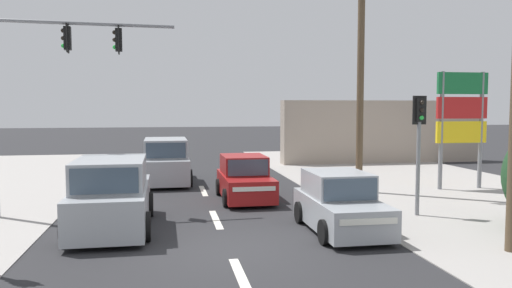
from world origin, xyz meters
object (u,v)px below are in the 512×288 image
(traffic_signal_mast, at_px, (40,76))
(hatchback_oncoming_mid, at_px, (340,204))
(pedestal_signal_right_kerb, at_px, (419,135))
(suv_receding_far, at_px, (166,162))
(hatchback_kerbside_parked, at_px, (245,180))
(shopping_plaza_sign, at_px, (462,113))
(utility_pole_midground_right, at_px, (361,40))
(suv_crossing_left, at_px, (112,196))

(traffic_signal_mast, relative_size, hatchback_oncoming_mid, 1.65)
(pedestal_signal_right_kerb, bearing_deg, traffic_signal_mast, 169.50)
(traffic_signal_mast, distance_m, suv_receding_far, 7.61)
(pedestal_signal_right_kerb, xyz_separation_m, hatchback_kerbside_parked, (-4.64, 3.52, -1.71))
(shopping_plaza_sign, xyz_separation_m, hatchback_oncoming_mid, (-6.93, -5.50, -2.28))
(traffic_signal_mast, xyz_separation_m, hatchback_oncoming_mid, (8.04, -3.32, -3.44))
(traffic_signal_mast, bearing_deg, pedestal_signal_right_kerb, -10.50)
(utility_pole_midground_right, height_order, pedestal_signal_right_kerb, utility_pole_midground_right)
(traffic_signal_mast, height_order, suv_crossing_left, traffic_signal_mast)
(suv_receding_far, xyz_separation_m, hatchback_oncoming_mid, (4.47, -9.19, -0.18))
(utility_pole_midground_right, relative_size, shopping_plaza_sign, 2.37)
(traffic_signal_mast, xyz_separation_m, suv_crossing_left, (2.18, -2.13, -3.26))
(traffic_signal_mast, height_order, hatchback_oncoming_mid, traffic_signal_mast)
(utility_pole_midground_right, bearing_deg, suv_crossing_left, -153.23)
(suv_receding_far, bearing_deg, shopping_plaza_sign, -17.91)
(suv_receding_far, xyz_separation_m, hatchback_kerbside_parked, (2.71, -4.37, -0.18))
(suv_crossing_left, height_order, suv_receding_far, same)
(traffic_signal_mast, bearing_deg, hatchback_kerbside_parked, 13.39)
(shopping_plaza_sign, height_order, suv_crossing_left, shopping_plaza_sign)
(suv_receding_far, bearing_deg, hatchback_oncoming_mid, -64.03)
(hatchback_oncoming_mid, bearing_deg, traffic_signal_mast, 157.59)
(shopping_plaza_sign, distance_m, suv_receding_far, 12.16)
(pedestal_signal_right_kerb, distance_m, suv_crossing_left, 8.88)
(suv_receding_far, bearing_deg, hatchback_kerbside_parked, -58.19)
(pedestal_signal_right_kerb, xyz_separation_m, shopping_plaza_sign, (4.05, 4.21, 0.57))
(traffic_signal_mast, distance_m, hatchback_kerbside_parked, 7.32)
(utility_pole_midground_right, bearing_deg, hatchback_oncoming_mid, -116.36)
(suv_receding_far, relative_size, hatchback_kerbside_parked, 1.25)
(shopping_plaza_sign, relative_size, hatchback_kerbside_parked, 1.26)
(traffic_signal_mast, bearing_deg, shopping_plaza_sign, 8.31)
(suv_receding_far, bearing_deg, traffic_signal_mast, -121.31)
(traffic_signal_mast, xyz_separation_m, hatchback_kerbside_parked, (6.28, 1.50, -3.44))
(traffic_signal_mast, bearing_deg, suv_crossing_left, -44.32)
(suv_crossing_left, bearing_deg, hatchback_kerbside_parked, 41.42)
(utility_pole_midground_right, distance_m, suv_receding_far, 9.42)
(pedestal_signal_right_kerb, relative_size, hatchback_kerbside_parked, 0.98)
(hatchback_oncoming_mid, height_order, hatchback_kerbside_parked, same)
(hatchback_oncoming_mid, xyz_separation_m, hatchback_kerbside_parked, (-1.76, 4.81, 0.00))
(pedestal_signal_right_kerb, height_order, hatchback_oncoming_mid, pedestal_signal_right_kerb)
(pedestal_signal_right_kerb, bearing_deg, shopping_plaza_sign, 46.12)
(suv_receding_far, relative_size, hatchback_oncoming_mid, 1.25)
(suv_crossing_left, bearing_deg, pedestal_signal_right_kerb, 0.67)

